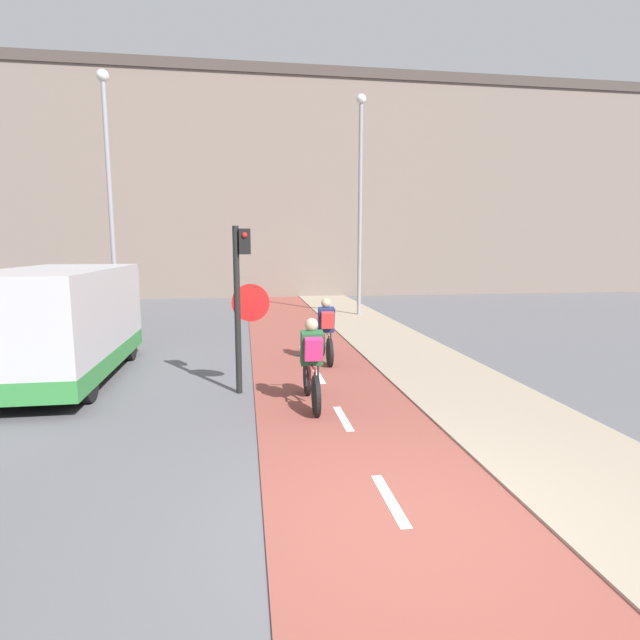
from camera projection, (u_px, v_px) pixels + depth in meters
name	position (u px, v px, depth m)	size (l,w,h in m)	color
ground_plane	(405.00, 528.00, 4.72)	(120.00, 120.00, 0.00)	#5B5B60
bike_lane	(405.00, 527.00, 4.72)	(2.64, 60.00, 0.02)	brown
building_row_background	(269.00, 189.00, 27.13)	(60.00, 5.20, 11.31)	slate
traffic_light_pole	(242.00, 291.00, 8.78)	(0.67, 0.25, 2.99)	black
street_lamp_far	(109.00, 178.00, 15.10)	(0.36, 0.36, 7.77)	gray
street_lamp_sidewalk	(360.00, 186.00, 18.23)	(0.36, 0.36, 7.99)	gray
cyclist_near	(312.00, 365.00, 8.20)	(0.46, 1.78, 1.48)	black
cyclist_far	(326.00, 331.00, 11.36)	(0.46, 1.76, 1.47)	black
van	(60.00, 326.00, 9.78)	(2.09, 4.95, 2.20)	#B7B7BC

